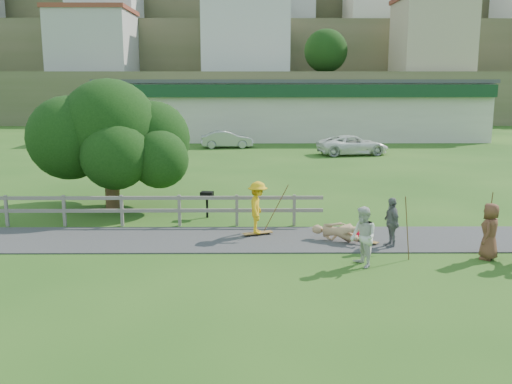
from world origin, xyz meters
TOP-DOWN VIEW (x-y plane):
  - ground at (0.00, 0.00)m, footprint 260.00×260.00m
  - path at (0.00, 1.50)m, footprint 34.00×3.00m
  - fence at (-4.62, 3.30)m, footprint 15.05×0.10m
  - strip_mall at (4.00, 34.94)m, footprint 32.50×10.75m
  - hillside at (0.00, 91.31)m, footprint 220.00×67.00m
  - skater_rider at (0.71, 1.97)m, footprint 0.71×1.14m
  - skater_fallen at (3.29, 1.19)m, footprint 1.23×1.79m
  - spectator_a at (3.54, -1.17)m, footprint 0.84×0.96m
  - spectator_b at (4.75, 0.68)m, footprint 0.52×0.96m
  - spectator_c at (7.24, -0.53)m, footprint 0.85×0.95m
  - car_silver at (-1.35, 26.92)m, footprint 4.01×1.72m
  - car_white at (7.43, 22.73)m, footprint 5.14×3.07m
  - tree at (-5.04, 6.28)m, footprint 6.16×6.16m
  - bbq at (-1.13, 4.54)m, footprint 0.50×0.42m
  - longboard_rider at (0.71, 1.97)m, footprint 1.02×0.58m
  - longboard_fallen at (4.09, 1.09)m, footprint 0.72×0.79m
  - helmet at (3.89, 1.54)m, footprint 0.32×0.32m
  - pole_rider at (1.31, 2.37)m, footprint 0.03×0.03m
  - pole_spec_left at (4.88, -0.59)m, footprint 0.03×0.03m
  - pole_spec_right at (7.31, -0.26)m, footprint 0.03×0.03m

SIDE VIEW (x-z plane):
  - ground at x=0.00m, z-range 0.00..0.00m
  - path at x=0.00m, z-range 0.00..0.04m
  - longboard_fallen at x=4.09m, z-range 0.00..0.10m
  - longboard_rider at x=0.71m, z-range 0.00..0.11m
  - helmet at x=3.89m, z-range 0.00..0.32m
  - skater_fallen at x=3.29m, z-range 0.00..0.66m
  - bbq at x=-1.13m, z-range 0.00..0.98m
  - car_silver at x=-1.35m, z-range 0.00..1.29m
  - car_white at x=7.43m, z-range 0.00..1.34m
  - fence at x=-4.62m, z-range 0.17..1.27m
  - spectator_b at x=4.75m, z-range 0.00..1.54m
  - spectator_c at x=7.24m, z-range 0.00..1.62m
  - spectator_a at x=3.54m, z-range 0.00..1.66m
  - skater_rider at x=0.71m, z-range 0.00..1.71m
  - pole_rider at x=1.31m, z-range 0.00..1.82m
  - pole_spec_left at x=4.88m, z-range 0.00..1.84m
  - pole_spec_right at x=7.31m, z-range 0.00..1.89m
  - tree at x=-5.04m, z-range 0.00..4.60m
  - strip_mall at x=4.00m, z-range 0.03..5.13m
  - hillside at x=0.00m, z-range -9.34..38.16m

